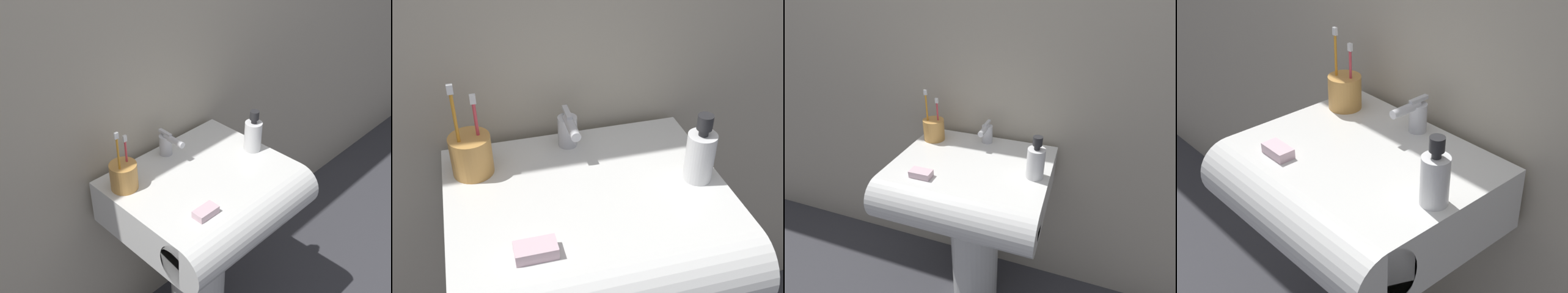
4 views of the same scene
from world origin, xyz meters
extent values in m
cube|color=white|center=(0.00, 0.00, 0.67)|extent=(0.58, 0.42, 0.16)
cylinder|color=white|center=(0.00, -0.21, 0.67)|extent=(0.58, 0.16, 0.16)
cylinder|color=silver|center=(0.00, 0.16, 0.79)|extent=(0.04, 0.04, 0.07)
cylinder|color=silver|center=(0.00, 0.12, 0.83)|extent=(0.02, 0.09, 0.02)
cube|color=silver|center=(0.00, 0.16, 0.84)|extent=(0.01, 0.06, 0.01)
cylinder|color=#D19347|center=(-0.22, 0.11, 0.80)|extent=(0.09, 0.09, 0.09)
cylinder|color=orange|center=(-0.24, 0.10, 0.86)|extent=(0.01, 0.01, 0.19)
cube|color=white|center=(-0.24, 0.10, 0.96)|extent=(0.01, 0.01, 0.02)
cylinder|color=#D83F4C|center=(-0.20, 0.11, 0.84)|extent=(0.01, 0.01, 0.15)
cube|color=white|center=(-0.20, 0.11, 0.93)|extent=(0.01, 0.01, 0.02)
cylinder|color=white|center=(0.24, -0.03, 0.81)|extent=(0.06, 0.06, 0.11)
cylinder|color=#262628|center=(0.24, -0.03, 0.87)|extent=(0.02, 0.02, 0.01)
cylinder|color=#262628|center=(0.24, -0.03, 0.89)|extent=(0.03, 0.03, 0.03)
cube|color=silver|center=(-0.13, -0.16, 0.76)|extent=(0.08, 0.04, 0.02)
camera|label=1|loc=(-0.92, -0.92, 1.72)|focal=45.00mm
camera|label=2|loc=(-0.20, -0.77, 1.40)|focal=45.00mm
camera|label=3|loc=(0.35, -0.92, 1.34)|focal=28.00mm
camera|label=4|loc=(0.89, -0.79, 1.47)|focal=55.00mm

